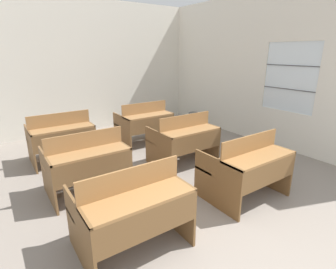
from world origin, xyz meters
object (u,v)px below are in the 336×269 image
object	(u,v)px
bench_front_right	(246,166)
bench_front_left	(132,208)
bench_second_right	(184,139)
bench_third_right	(144,123)
bench_second_left	(87,162)
bench_third_left	(61,137)
wastepaper_bin	(193,118)

from	to	relation	value
bench_front_right	bench_front_left	bearing A→B (deg)	-179.67
bench_second_right	bench_third_right	xyz separation A→B (m)	(-0.03, 1.38, 0.00)
bench_second_left	bench_third_left	size ratio (longest dim) A/B	1.00
bench_front_right	bench_second_right	world-z (taller)	same
bench_second_right	bench_third_right	bearing A→B (deg)	91.25
bench_second_left	wastepaper_bin	distance (m)	4.22
wastepaper_bin	bench_front_right	bearing A→B (deg)	-119.26
bench_front_left	bench_third_left	world-z (taller)	same
bench_second_left	bench_second_right	xyz separation A→B (m)	(1.77, 0.03, 0.00)
bench_front_left	bench_second_right	bearing A→B (deg)	38.72
bench_third_left	wastepaper_bin	bearing A→B (deg)	9.47
bench_second_right	bench_third_left	distance (m)	2.26
bench_front_right	bench_third_left	distance (m)	3.31
bench_second_left	bench_third_left	distance (m)	1.42
bench_third_left	bench_third_right	distance (m)	1.76
bench_third_left	bench_second_right	bearing A→B (deg)	-37.90
bench_front_left	bench_front_right	xyz separation A→B (m)	(1.76, 0.01, 0.00)
bench_third_right	bench_second_left	bearing A→B (deg)	-140.99
bench_second_right	wastepaper_bin	size ratio (longest dim) A/B	3.35
bench_third_right	wastepaper_bin	xyz separation A→B (m)	(1.94, 0.62, -0.30)
bench_third_right	wastepaper_bin	size ratio (longest dim) A/B	3.35
bench_second_left	bench_second_right	size ratio (longest dim) A/B	1.00
bench_second_right	bench_third_left	xyz separation A→B (m)	(-1.79, 1.39, 0.00)
bench_front_left	wastepaper_bin	size ratio (longest dim) A/B	3.35
bench_front_right	bench_third_right	size ratio (longest dim) A/B	1.00
bench_front_left	bench_third_right	bearing A→B (deg)	58.21
bench_third_left	wastepaper_bin	world-z (taller)	bench_third_left
bench_front_right	bench_second_right	xyz separation A→B (m)	(0.01, 1.40, 0.00)
bench_third_left	wastepaper_bin	distance (m)	3.75
bench_second_left	bench_second_right	world-z (taller)	same
bench_second_right	bench_front_left	bearing A→B (deg)	-141.28
bench_second_left	bench_third_left	xyz separation A→B (m)	(-0.01, 1.42, 0.00)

